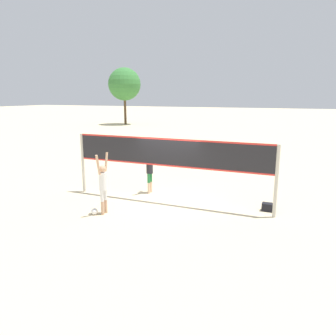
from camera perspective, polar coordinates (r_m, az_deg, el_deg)
ground_plane at (r=12.76m, az=-0.00°, el=-6.06°), size 200.00×200.00×0.00m
volleyball_net at (r=12.31m, az=-0.00°, el=1.82°), size 7.98×0.12×2.51m
player_spiker at (r=11.50m, az=-11.24°, el=-2.50°), size 0.28×0.71×2.15m
player_blocker at (r=13.76m, az=-3.22°, el=0.11°), size 0.28×0.70×2.12m
volleyball at (r=11.79m, az=-12.67°, el=-7.39°), size 0.23×0.23×0.23m
gear_bag at (r=12.37m, az=17.12°, el=-6.54°), size 0.47×0.27×0.29m
tree_left_cluster at (r=47.52m, az=-7.59°, el=14.26°), size 4.52×4.52×7.85m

